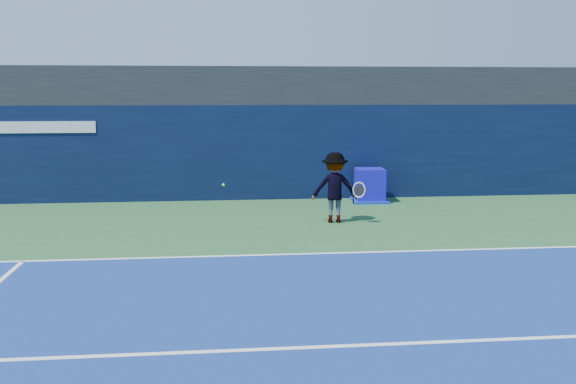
{
  "coord_description": "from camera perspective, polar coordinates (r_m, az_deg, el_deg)",
  "views": [
    {
      "loc": [
        -0.93,
        -10.17,
        3.45
      ],
      "look_at": [
        0.67,
        5.2,
        1.0
      ],
      "focal_mm": 40.0,
      "sensor_mm": 36.0,
      "label": 1
    }
  ],
  "objects": [
    {
      "name": "tennis_player",
      "position": [
        16.91,
        4.17,
        0.4
      ],
      "size": [
        1.4,
        0.83,
        1.85
      ],
      "color": "white",
      "rests_on": "ground"
    },
    {
      "name": "service_line",
      "position": [
        8.91,
        0.51,
        -13.71
      ],
      "size": [
        24.0,
        0.1,
        0.01
      ],
      "primitive_type": "cube",
      "color": "white",
      "rests_on": "ground"
    },
    {
      "name": "ground",
      "position": [
        10.77,
        -0.7,
        -9.66
      ],
      "size": [
        80.0,
        80.0,
        0.0
      ],
      "primitive_type": "plane",
      "color": "#295B2E",
      "rests_on": "ground"
    },
    {
      "name": "stadium_band",
      "position": [
        21.69,
        -3.53,
        9.39
      ],
      "size": [
        36.0,
        3.0,
        1.2
      ],
      "primitive_type": "cube",
      "color": "black",
      "rests_on": "back_wall_assembly"
    },
    {
      "name": "equipment_cart",
      "position": [
        20.25,
        7.27,
        0.49
      ],
      "size": [
        1.13,
        1.13,
        1.04
      ],
      "color": "#130CB4",
      "rests_on": "ground"
    },
    {
      "name": "back_wall_assembly",
      "position": [
        20.78,
        -3.37,
        3.61
      ],
      "size": [
        36.0,
        1.03,
        3.0
      ],
      "color": "black",
      "rests_on": "ground"
    },
    {
      "name": "tennis_ball",
      "position": [
        15.71,
        -5.77,
        0.64
      ],
      "size": [
        0.06,
        0.06,
        0.06
      ],
      "color": "#EAFB1B",
      "rests_on": "ground"
    },
    {
      "name": "baseline",
      "position": [
        13.64,
        -1.85,
        -5.61
      ],
      "size": [
        24.0,
        0.1,
        0.01
      ],
      "primitive_type": "cube",
      "color": "white",
      "rests_on": "ground"
    }
  ]
}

